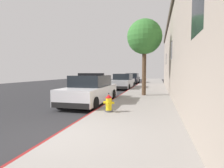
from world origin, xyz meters
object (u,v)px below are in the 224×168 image
at_px(police_cruiser, 91,90).
at_px(parked_car_dark_far, 132,79).
at_px(fire_hydrant, 109,103).
at_px(parked_car_silver_ahead, 123,82).
at_px(street_tree, 144,37).

bearing_deg(police_cruiser, parked_car_dark_far, 90.60).
xyz_separation_m(police_cruiser, fire_hydrant, (1.70, -2.40, -0.25)).
bearing_deg(parked_car_silver_ahead, street_tree, -66.28).
distance_m(parked_car_dark_far, street_tree, 15.36).
relative_size(parked_car_silver_ahead, street_tree, 0.94).
bearing_deg(fire_hydrant, parked_car_dark_far, 95.30).
bearing_deg(street_tree, parked_car_dark_far, 100.99).
xyz_separation_m(fire_hydrant, street_tree, (0.97, 5.63, 3.59)).
relative_size(fire_hydrant, street_tree, 0.15).
distance_m(parked_car_silver_ahead, parked_car_dark_far, 8.83).
distance_m(police_cruiser, fire_hydrant, 2.95).
distance_m(parked_car_silver_ahead, street_tree, 7.26).
height_order(police_cruiser, street_tree, street_tree).
bearing_deg(fire_hydrant, police_cruiser, 125.35).
xyz_separation_m(police_cruiser, parked_car_dark_far, (-0.19, 17.95, -0.00)).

